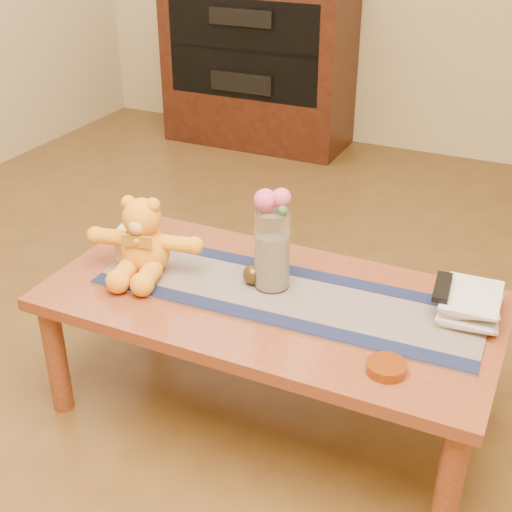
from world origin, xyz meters
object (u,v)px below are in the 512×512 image
at_px(teddy_bear, 144,236).
at_px(tv_remote, 442,287).
at_px(pillar_candle, 133,243).
at_px(bronze_ball, 253,275).
at_px(glass_vase, 272,249).
at_px(book_bottom, 440,307).
at_px(amber_dish, 386,368).

bearing_deg(teddy_bear, tv_remote, -2.17).
bearing_deg(teddy_bear, pillar_candle, 134.68).
relative_size(teddy_bear, bronze_ball, 5.68).
height_order(glass_vase, book_bottom, glass_vase).
height_order(bronze_ball, book_bottom, bronze_ball).
distance_m(glass_vase, bronze_ball, 0.12).
relative_size(pillar_candle, book_bottom, 0.50).
distance_m(bronze_ball, amber_dish, 0.56).
bearing_deg(amber_dish, pillar_candle, 166.08).
bearing_deg(glass_vase, bronze_ball, -167.85).
xyz_separation_m(bronze_ball, tv_remote, (0.57, 0.10, 0.04)).
xyz_separation_m(teddy_bear, glass_vase, (0.41, 0.08, 0.01)).
relative_size(teddy_bear, pillar_candle, 3.28).
bearing_deg(teddy_bear, bronze_ball, -1.63).
bearing_deg(glass_vase, teddy_bear, -168.85).
bearing_deg(teddy_bear, amber_dish, -24.39).
bearing_deg(glass_vase, book_bottom, 10.98).
height_order(teddy_bear, amber_dish, teddy_bear).
xyz_separation_m(glass_vase, amber_dish, (0.44, -0.26, -0.12)).
height_order(bronze_ball, amber_dish, bronze_ball).
bearing_deg(tv_remote, book_bottom, 90.00).
height_order(pillar_candle, bronze_ball, pillar_candle).
xyz_separation_m(teddy_bear, tv_remote, (0.92, 0.17, -0.05)).
height_order(teddy_bear, glass_vase, glass_vase).
bearing_deg(tv_remote, glass_vase, -175.79).
distance_m(pillar_candle, amber_dish, 0.97).
height_order(glass_vase, amber_dish, glass_vase).
height_order(glass_vase, bronze_ball, glass_vase).
distance_m(teddy_bear, bronze_ball, 0.37).
bearing_deg(glass_vase, amber_dish, -30.36).
distance_m(bronze_ball, book_bottom, 0.58).
xyz_separation_m(bronze_ball, amber_dish, (0.50, -0.25, -0.03)).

